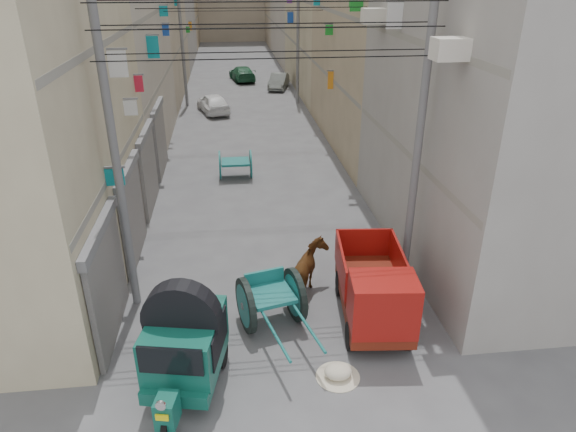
{
  "coord_description": "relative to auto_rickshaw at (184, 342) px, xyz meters",
  "views": [
    {
      "loc": [
        -0.96,
        -5.58,
        7.85
      ],
      "look_at": [
        0.45,
        6.5,
        2.04
      ],
      "focal_mm": 32.0,
      "sensor_mm": 36.0,
      "label": 1
    }
  ],
  "objects": [
    {
      "name": "shutters_left",
      "position": [
        -1.84,
        7.57,
        0.37
      ],
      "size": [
        0.18,
        14.4,
        2.88
      ],
      "color": "#4B4B50",
      "rests_on": "ground"
    },
    {
      "name": "signboards",
      "position": [
        2.07,
        18.85,
        2.31
      ],
      "size": [
        8.22,
        40.52,
        5.67
      ],
      "color": "purple",
      "rests_on": "ground"
    },
    {
      "name": "utility_poles",
      "position": [
        2.08,
        14.2,
        2.88
      ],
      "size": [
        7.4,
        22.2,
        8.0
      ],
      "color": "#605F62",
      "rests_on": "ground"
    },
    {
      "name": "overhead_cables",
      "position": [
        2.08,
        11.6,
        5.65
      ],
      "size": [
        7.4,
        22.52,
        1.12
      ],
      "color": "black",
      "rests_on": "ground"
    },
    {
      "name": "auto_rickshaw",
      "position": [
        0.0,
        0.0,
        0.0
      ],
      "size": [
        1.91,
        2.8,
        1.9
      ],
      "rotation": [
        0.0,
        0.0,
        -0.2
      ],
      "color": "black",
      "rests_on": "ground"
    },
    {
      "name": "tonga_cart",
      "position": [
        1.9,
        1.89,
        -0.42
      ],
      "size": [
        1.82,
        3.17,
        1.35
      ],
      "rotation": [
        0.0,
        0.0,
        0.25
      ],
      "color": "black",
      "rests_on": "ground"
    },
    {
      "name": "mini_truck",
      "position": [
        4.34,
        1.39,
        -0.22
      ],
      "size": [
        1.8,
        3.47,
        1.88
      ],
      "rotation": [
        0.0,
        0.0,
        -0.1
      ],
      "color": "black",
      "rests_on": "ground"
    },
    {
      "name": "second_cart",
      "position": [
        1.29,
        11.91,
        -0.49
      ],
      "size": [
        1.35,
        1.19,
        1.19
      ],
      "rotation": [
        0.0,
        0.0,
        0.0
      ],
      "color": "#16615E",
      "rests_on": "ground"
    },
    {
      "name": "feed_sack",
      "position": [
        3.15,
        -0.15,
        -0.97
      ],
      "size": [
        0.59,
        0.47,
        0.3
      ],
      "primitive_type": "ellipsoid",
      "color": "beige",
      "rests_on": "ground"
    },
    {
      "name": "horse",
      "position": [
        3.02,
        3.01,
        -0.41
      ],
      "size": [
        1.29,
        1.83,
        1.41
      ],
      "primitive_type": "imported",
      "rotation": [
        0.0,
        0.0,
        2.79
      ],
      "color": "maroon",
      "rests_on": "ground"
    },
    {
      "name": "distant_car_white",
      "position": [
        0.19,
        23.07,
        -0.53
      ],
      "size": [
        2.31,
        3.74,
        1.19
      ],
      "primitive_type": "imported",
      "rotation": [
        0.0,
        0.0,
        3.42
      ],
      "color": "white",
      "rests_on": "ground"
    },
    {
      "name": "distant_car_grey",
      "position": [
        4.88,
        29.71,
        -0.58
      ],
      "size": [
        1.92,
        3.48,
        1.09
      ],
      "primitive_type": "imported",
      "rotation": [
        0.0,
        0.0,
        -0.25
      ],
      "color": "slate",
      "rests_on": "ground"
    },
    {
      "name": "distant_car_green",
      "position": [
        2.32,
        33.17,
        -0.56
      ],
      "size": [
        2.19,
        4.05,
        1.11
      ],
      "primitive_type": "imported",
      "rotation": [
        0.0,
        0.0,
        3.31
      ],
      "color": "#1D5735",
      "rests_on": "ground"
    }
  ]
}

